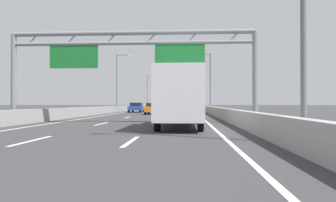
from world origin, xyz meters
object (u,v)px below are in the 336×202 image
object	(u,v)px
black_car	(185,105)
box_truck	(180,97)
streetlamp_left_mid	(118,79)
orange_car	(154,108)
streetlamp_right_far	(199,89)
green_car	(165,107)
yellow_car	(186,108)
streetlamp_right_mid	(209,78)
streetlamp_left_far	(148,90)
blue_car	(136,107)
sign_gantry	(130,53)
silver_car	(167,105)

from	to	relation	value
black_car	box_truck	xyz separation A→B (m)	(0.01, -112.47, 0.93)
streetlamp_left_mid	orange_car	size ratio (longest dim) A/B	2.21
streetlamp_left_mid	streetlamp_right_far	world-z (taller)	same
orange_car	streetlamp_left_mid	bearing A→B (deg)	120.36
black_car	box_truck	world-z (taller)	box_truck
green_car	yellow_car	xyz separation A→B (m)	(3.62, -17.28, 0.01)
streetlamp_right_mid	black_car	distance (m)	80.03
streetlamp_left_mid	black_car	size ratio (longest dim) A/B	2.17
black_car	box_truck	bearing A→B (deg)	-89.99
streetlamp_left_far	blue_car	bearing A→B (deg)	-85.09
streetlamp_left_mid	streetlamp_left_far	bearing A→B (deg)	90.00
streetlamp_left_mid	green_car	world-z (taller)	streetlamp_left_mid
yellow_car	streetlamp_right_far	bearing A→B (deg)	86.07
streetlamp_right_mid	green_car	distance (m)	9.02
streetlamp_left_far	box_truck	distance (m)	72.77
streetlamp_right_mid	box_truck	xyz separation A→B (m)	(-4.06, -32.68, -3.70)
streetlamp_left_far	black_car	xyz separation A→B (m)	(10.86, 40.61, -4.64)
green_car	orange_car	world-z (taller)	green_car
green_car	orange_car	xyz separation A→B (m)	(-0.37, -14.82, -0.01)
streetlamp_left_far	box_truck	xyz separation A→B (m)	(10.87, -71.86, -3.70)
sign_gantry	box_truck	world-z (taller)	sign_gantry
orange_car	box_truck	distance (m)	20.68
sign_gantry	streetlamp_left_far	world-z (taller)	streetlamp_left_far
streetlamp_right_mid	streetlamp_right_far	distance (m)	39.18
green_car	sign_gantry	bearing A→B (deg)	-90.40
streetlamp_left_mid	yellow_car	bearing A→B (deg)	-52.84
sign_gantry	green_car	xyz separation A→B (m)	(0.22, 31.45, -4.09)
green_car	yellow_car	world-z (taller)	yellow_car
streetlamp_right_far	silver_car	world-z (taller)	streetlamp_right_far
orange_car	box_truck	bearing A→B (deg)	-79.85
yellow_car	orange_car	xyz separation A→B (m)	(-3.99, 2.46, -0.02)
streetlamp_right_far	green_car	distance (m)	37.71
streetlamp_left_mid	streetlamp_right_mid	world-z (taller)	same
streetlamp_right_mid	silver_car	xyz separation A→B (m)	(-10.96, 62.30, -4.63)
streetlamp_left_far	silver_car	bearing A→B (deg)	80.25
yellow_car	orange_car	size ratio (longest dim) A/B	1.04
orange_car	blue_car	distance (m)	8.72
yellow_car	sign_gantry	bearing A→B (deg)	-105.16
yellow_car	orange_car	distance (m)	4.69
streetlamp_right_far	silver_car	bearing A→B (deg)	115.36
sign_gantry	streetlamp_left_far	distance (m)	68.56
streetlamp_left_far	orange_car	size ratio (longest dim) A/B	2.21
yellow_car	box_truck	world-z (taller)	box_truck
blue_car	streetlamp_right_mid	bearing A→B (deg)	21.27
streetlamp_left_mid	streetlamp_left_far	distance (m)	39.18
sign_gantry	streetlamp_right_far	world-z (taller)	streetlamp_right_far
sign_gantry	yellow_car	xyz separation A→B (m)	(3.84, 14.17, -4.09)
black_car	streetlamp_left_mid	bearing A→B (deg)	-97.75
yellow_car	box_truck	distance (m)	17.90
silver_car	green_car	bearing A→B (deg)	-86.53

